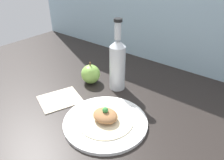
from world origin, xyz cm
name	(u,v)px	position (x,y,z in cm)	size (l,w,h in cm)	color
ground_plane	(93,113)	(0.00, 0.00, -2.00)	(180.00, 110.00, 4.00)	black
plate	(105,121)	(9.02, -3.17, 0.77)	(29.25, 29.25, 1.46)	white
plated_food	(105,117)	(9.02, -3.17, 2.67)	(19.53, 19.53, 5.56)	beige
cider_bottle	(117,63)	(-1.96, 17.96, 12.03)	(6.68, 6.68, 30.38)	silver
apple	(91,74)	(-14.08, 14.10, 4.30)	(8.59, 8.59, 10.24)	#84B74C
napkin	(60,99)	(-14.42, -3.88, 0.40)	(18.14, 19.53, 0.80)	beige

